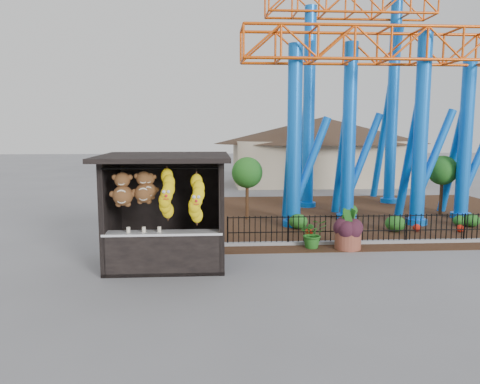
{
  "coord_description": "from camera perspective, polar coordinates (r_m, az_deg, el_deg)",
  "views": [
    {
      "loc": [
        -1.77,
        -11.94,
        3.84
      ],
      "look_at": [
        -0.89,
        1.5,
        2.0
      ],
      "focal_mm": 35.0,
      "sensor_mm": 36.0,
      "label": 1
    }
  ],
  "objects": [
    {
      "name": "roller_coaster",
      "position": [
        21.47,
        15.51,
        14.46
      ],
      "size": [
        11.0,
        6.37,
        10.82
      ],
      "color": "blue",
      "rests_on": "ground"
    },
    {
      "name": "pavilion",
      "position": [
        32.88,
        10.0,
        6.31
      ],
      "size": [
        15.0,
        15.0,
        4.8
      ],
      "color": "#BFAD8C",
      "rests_on": "ground"
    },
    {
      "name": "ground",
      "position": [
        12.66,
        4.55,
        -9.89
      ],
      "size": [
        120.0,
        120.0,
        0.0
      ],
      "primitive_type": "plane",
      "color": "slate",
      "rests_on": "ground"
    },
    {
      "name": "curb",
      "position": [
        16.45,
        17.0,
        -5.85
      ],
      "size": [
        18.0,
        0.18,
        0.12
      ],
      "primitive_type": "cube",
      "color": "gray",
      "rests_on": "ground"
    },
    {
      "name": "planter_foliage",
      "position": [
        15.28,
        13.07,
        -3.54
      ],
      "size": [
        0.7,
        0.7,
        0.64
      ],
      "primitive_type": "ellipsoid",
      "color": "#31131E",
      "rests_on": "terracotta_planter"
    },
    {
      "name": "terracotta_planter",
      "position": [
        15.41,
        13.0,
        -5.75
      ],
      "size": [
        0.99,
        0.99,
        0.57
      ],
      "primitive_type": "cylinder",
      "rotation": [
        0.0,
        0.0,
        -0.23
      ],
      "color": "brown",
      "rests_on": "ground"
    },
    {
      "name": "mulch_bed",
      "position": [
        21.11,
        12.21,
        -2.86
      ],
      "size": [
        18.0,
        12.0,
        0.02
      ],
      "primitive_type": "cube",
      "color": "#331E11",
      "rests_on": "ground"
    },
    {
      "name": "prize_booth",
      "position": [
        13.09,
        -9.19,
        -2.43
      ],
      "size": [
        3.5,
        3.4,
        3.12
      ],
      "color": "black",
      "rests_on": "ground"
    },
    {
      "name": "landscaping",
      "position": [
        19.2,
        16.6,
        -3.22
      ],
      "size": [
        7.52,
        4.4,
        0.6
      ],
      "color": "#1F591A",
      "rests_on": "mulch_bed"
    },
    {
      "name": "picket_fence",
      "position": [
        16.7,
        19.96,
        -4.23
      ],
      "size": [
        12.2,
        0.06,
        1.0
      ],
      "primitive_type": null,
      "color": "black",
      "rests_on": "ground"
    },
    {
      "name": "potted_plant",
      "position": [
        15.29,
        8.88,
        -5.01
      ],
      "size": [
        0.87,
        0.76,
        0.96
      ],
      "primitive_type": "imported",
      "rotation": [
        0.0,
        0.0,
        0.01
      ],
      "color": "#285B1A",
      "rests_on": "ground"
    }
  ]
}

